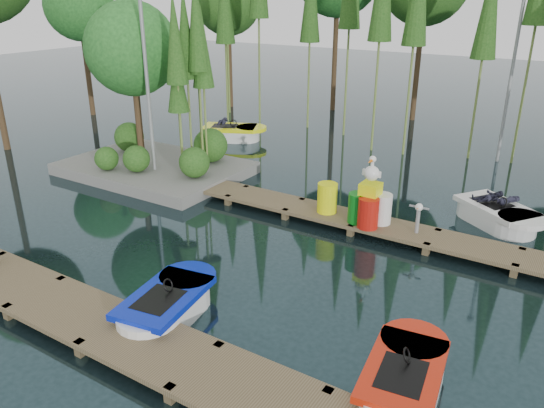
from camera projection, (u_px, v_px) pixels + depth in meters
The scene contains 13 objects.
ground_plane at pixel (245, 246), 13.53m from camera, with size 90.00×90.00×0.00m, color #1C3034.
near_dock at pixel (107, 326), 9.92m from camera, with size 18.00×1.50×0.50m.
far_dock at pixel (325, 214), 14.91m from camera, with size 15.00×1.20×0.50m.
island at pixel (147, 81), 18.02m from camera, with size 6.20×4.20×6.75m.
lamp_island at pixel (144, 52), 16.60m from camera, with size 0.30×0.30×7.25m.
lamp_rear at pixel (516, 45), 18.55m from camera, with size 0.30×0.30×7.25m.
boat_blue at pixel (167, 306), 10.52m from camera, with size 1.58×2.78×0.88m.
boat_red at pixel (403, 379), 8.55m from camera, with size 1.47×2.68×0.86m.
boat_yellow_far at pixel (231, 133), 22.92m from camera, with size 3.17×2.39×1.45m.
boat_white_far at pixel (497, 215), 14.65m from camera, with size 2.97×2.61×1.30m.
yellow_barrel at pixel (327, 198), 14.70m from camera, with size 0.56×0.56×0.83m, color #F4FA0D.
drum_cluster at pixel (370, 205), 13.88m from camera, with size 1.08×0.99×1.87m.
seagull_post at pixel (418, 213), 13.38m from camera, with size 0.50×0.27×0.80m.
Camera 1 is at (7.06, -9.88, 6.10)m, focal length 35.00 mm.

